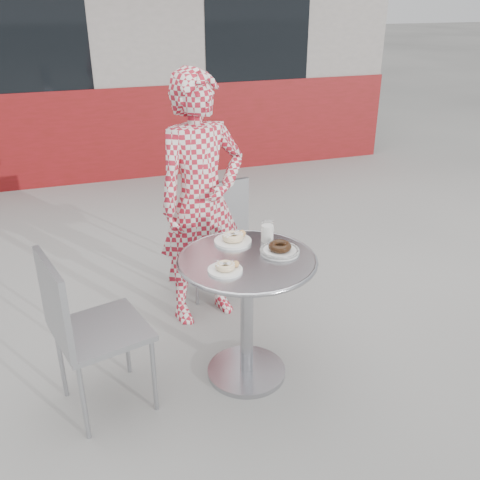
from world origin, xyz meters
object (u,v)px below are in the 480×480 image
object	(u,v)px
bistro_table	(247,289)
plate_near	(226,268)
milk_cup	(267,232)
plate_checker	(280,249)
chair_left	(103,361)
chair_far	(210,255)
seated_person	(202,202)
plate_far	(233,239)

from	to	relation	value
bistro_table	plate_near	size ratio (longest dim) A/B	4.29
milk_cup	plate_checker	bearing A→B (deg)	-84.96
plate_checker	milk_cup	world-z (taller)	milk_cup
chair_left	plate_near	world-z (taller)	chair_left
chair_far	plate_near	bearing A→B (deg)	69.65
seated_person	bistro_table	bearing A→B (deg)	-99.21
plate_near	milk_cup	bearing A→B (deg)	38.99
plate_near	plate_far	bearing A→B (deg)	65.70
bistro_table	chair_left	xyz separation A→B (m)	(-0.75, 0.00, -0.27)
plate_far	milk_cup	world-z (taller)	milk_cup
seated_person	plate_checker	distance (m)	0.71
chair_far	plate_checker	distance (m)	1.08
plate_near	chair_far	bearing A→B (deg)	78.97
bistro_table	chair_far	bearing A→B (deg)	86.03
milk_cup	plate_near	bearing A→B (deg)	-141.01
bistro_table	chair_left	size ratio (longest dim) A/B	0.83
chair_left	plate_checker	xyz separation A→B (m)	(0.93, 0.01, 0.46)
chair_far	seated_person	xyz separation A→B (m)	(-0.12, -0.29, 0.52)
plate_checker	plate_near	bearing A→B (deg)	-161.96
seated_person	plate_checker	world-z (taller)	seated_person
chair_left	plate_near	bearing A→B (deg)	-113.53
bistro_table	milk_cup	xyz separation A→B (m)	(0.17, 0.16, 0.23)
seated_person	milk_cup	xyz separation A→B (m)	(0.22, -0.52, -0.01)
plate_near	milk_cup	size ratio (longest dim) A/B	1.52
plate_far	milk_cup	distance (m)	0.18
bistro_table	seated_person	xyz separation A→B (m)	(-0.05, 0.68, 0.24)
chair_far	chair_left	size ratio (longest dim) A/B	0.98
milk_cup	seated_person	bearing A→B (deg)	112.76
bistro_table	chair_left	world-z (taller)	chair_left
chair_left	plate_near	size ratio (longest dim) A/B	5.18
plate_near	plate_checker	world-z (taller)	plate_checker
bistro_table	plate_far	bearing A→B (deg)	92.02
chair_far	milk_cup	size ratio (longest dim) A/B	7.70
bistro_table	plate_far	distance (m)	0.28
plate_far	plate_near	size ratio (longest dim) A/B	1.19
plate_near	milk_cup	world-z (taller)	milk_cup
bistro_table	seated_person	size ratio (longest dim) A/B	0.46
plate_checker	milk_cup	distance (m)	0.15
chair_left	milk_cup	world-z (taller)	chair_left
chair_far	milk_cup	bearing A→B (deg)	87.61
plate_far	bistro_table	bearing A→B (deg)	-87.98
bistro_table	plate_checker	bearing A→B (deg)	3.69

